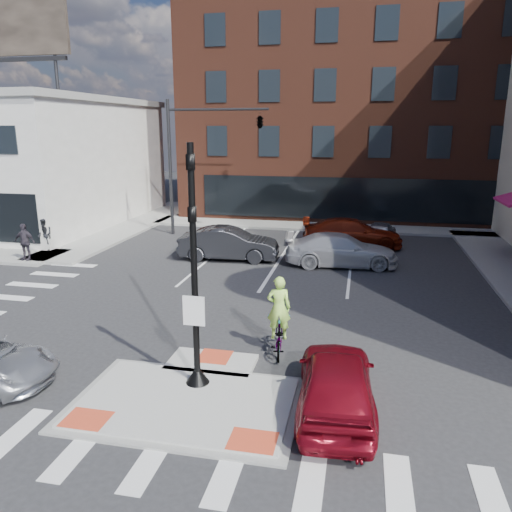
% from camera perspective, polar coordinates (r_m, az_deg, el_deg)
% --- Properties ---
extents(ground, '(120.00, 120.00, 0.00)m').
position_cam_1_polar(ground, '(12.94, -7.24, -15.41)').
color(ground, '#28282B').
rests_on(ground, ground).
extents(refuge_island, '(5.40, 4.65, 0.13)m').
position_cam_1_polar(refuge_island, '(12.70, -7.64, -15.77)').
color(refuge_island, gray).
rests_on(refuge_island, ground).
extents(sidewalk_nw, '(23.50, 20.50, 0.15)m').
position_cam_1_polar(sidewalk_nw, '(33.65, -26.07, 2.16)').
color(sidewalk_nw, gray).
rests_on(sidewalk_nw, ground).
extents(sidewalk_n, '(26.00, 3.00, 0.15)m').
position_cam_1_polar(sidewalk_n, '(33.17, 10.35, 3.25)').
color(sidewalk_n, gray).
rests_on(sidewalk_n, ground).
extents(building_n, '(24.40, 18.40, 15.50)m').
position_cam_1_polar(building_n, '(42.56, 11.33, 16.12)').
color(building_n, '#502519').
rests_on(building_n, ground).
extents(building_far_left, '(10.00, 12.00, 10.00)m').
position_cam_1_polar(building_far_left, '(63.05, 5.01, 13.19)').
color(building_far_left, slate).
rests_on(building_far_left, ground).
extents(building_far_right, '(12.00, 12.00, 12.00)m').
position_cam_1_polar(building_far_right, '(64.75, 17.08, 13.55)').
color(building_far_right, brown).
rests_on(building_far_right, ground).
extents(signal_pole, '(0.60, 0.60, 5.98)m').
position_cam_1_polar(signal_pole, '(12.29, -6.99, -4.95)').
color(signal_pole, black).
rests_on(signal_pole, refuge_island).
extents(mast_arm_signal, '(6.10, 2.24, 8.00)m').
position_cam_1_polar(mast_arm_signal, '(29.47, -2.44, 14.09)').
color(mast_arm_signal, black).
rests_on(mast_arm_signal, ground).
extents(red_sedan, '(2.02, 4.45, 1.48)m').
position_cam_1_polar(red_sedan, '(11.98, 9.16, -14.03)').
color(red_sedan, maroon).
rests_on(red_sedan, ground).
extents(white_pickup, '(5.49, 2.73, 1.53)m').
position_cam_1_polar(white_pickup, '(24.01, 9.70, 0.68)').
color(white_pickup, silver).
rests_on(white_pickup, ground).
extents(bg_car_dark, '(5.02, 2.08, 1.62)m').
position_cam_1_polar(bg_car_dark, '(24.81, -3.13, 1.41)').
color(bg_car_dark, '#232428').
rests_on(bg_car_dark, ground).
extents(bg_car_silver, '(2.07, 3.94, 1.28)m').
position_cam_1_polar(bg_car_silver, '(29.26, 14.05, 2.68)').
color(bg_car_silver, '#AAADB2').
rests_on(bg_car_silver, ground).
extents(bg_car_red, '(5.61, 2.78, 1.57)m').
position_cam_1_polar(bg_car_red, '(27.86, 10.92, 2.58)').
color(bg_car_red, maroon).
rests_on(bg_car_red, ground).
extents(cyclist, '(0.93, 1.95, 2.34)m').
position_cam_1_polar(cyclist, '(14.65, 2.59, -8.15)').
color(cyclist, '#3F3F44').
rests_on(cyclist, ground).
extents(pedestrian_a, '(1.03, 0.97, 1.69)m').
position_cam_1_polar(pedestrian_a, '(28.20, -22.98, 2.26)').
color(pedestrian_a, black).
rests_on(pedestrian_a, sidewalk_nw).
extents(pedestrian_b, '(1.07, 0.48, 1.80)m').
position_cam_1_polar(pedestrian_b, '(26.57, -24.94, 1.48)').
color(pedestrian_b, '#2F2A33').
rests_on(pedestrian_b, sidewalk_nw).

